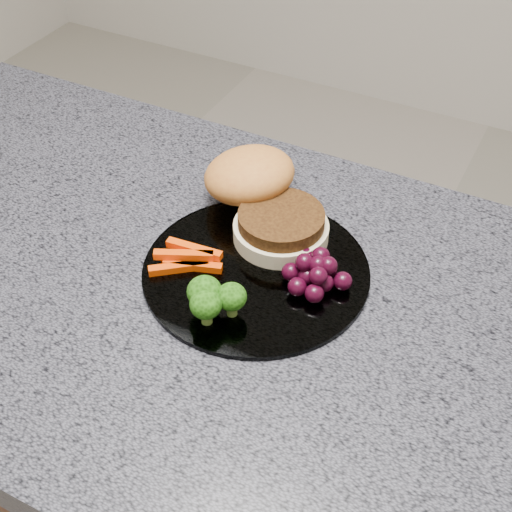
{
  "coord_description": "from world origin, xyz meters",
  "views": [
    {
      "loc": [
        0.28,
        -0.48,
        1.47
      ],
      "look_at": [
        0.01,
        0.04,
        0.93
      ],
      "focal_mm": 50.0,
      "sensor_mm": 36.0,
      "label": 1
    }
  ],
  "objects_px": {
    "plate": "(256,271)",
    "grape_bunch": "(315,272)",
    "burger": "(260,196)",
    "island_cabinet": "(236,504)"
  },
  "relations": [
    {
      "from": "plate",
      "to": "burger",
      "type": "distance_m",
      "value": 0.11
    },
    {
      "from": "plate",
      "to": "island_cabinet",
      "type": "bearing_deg",
      "value": -107.16
    },
    {
      "from": "plate",
      "to": "grape_bunch",
      "type": "bearing_deg",
      "value": 8.8
    },
    {
      "from": "island_cabinet",
      "to": "grape_bunch",
      "type": "xyz_separation_m",
      "value": [
        0.08,
        0.05,
        0.49
      ]
    },
    {
      "from": "plate",
      "to": "burger",
      "type": "relative_size",
      "value": 1.23
    },
    {
      "from": "island_cabinet",
      "to": "burger",
      "type": "distance_m",
      "value": 0.52
    },
    {
      "from": "burger",
      "to": "grape_bunch",
      "type": "relative_size",
      "value": 2.71
    },
    {
      "from": "island_cabinet",
      "to": "grape_bunch",
      "type": "bearing_deg",
      "value": 33.36
    },
    {
      "from": "island_cabinet",
      "to": "plate",
      "type": "xyz_separation_m",
      "value": [
        0.01,
        0.04,
        0.47
      ]
    },
    {
      "from": "plate",
      "to": "grape_bunch",
      "type": "xyz_separation_m",
      "value": [
        0.07,
        0.01,
        0.02
      ]
    }
  ]
}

